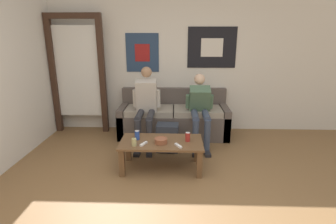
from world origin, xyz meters
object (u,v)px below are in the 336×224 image
person_seated_adult (146,104)px  couch (174,119)px  backpack (167,138)px  game_controller_near_left (178,146)px  drink_can_blue (137,135)px  person_seated_teen (200,107)px  game_controller_near_right (144,144)px  drink_can_red (188,137)px  coffee_table (161,146)px  ceramic_bowl (161,140)px  pillar_candle (134,142)px

person_seated_adult → couch: bearing=41.4°
backpack → game_controller_near_left: backpack is taller
couch → backpack: couch is taller
drink_can_blue → couch: bearing=68.6°
person_seated_teen → drink_can_blue: bearing=-137.2°
couch → backpack: (-0.09, -0.71, -0.09)m
person_seated_adult → game_controller_near_left: person_seated_adult is taller
drink_can_blue → game_controller_near_right: size_ratio=0.86×
game_controller_near_left → person_seated_adult: bearing=116.8°
drink_can_red → game_controller_near_right: (-0.58, -0.14, -0.05)m
coffee_table → ceramic_bowl: size_ratio=6.35×
game_controller_near_right → person_seated_adult: bearing=94.7°
person_seated_adult → game_controller_near_left: 1.22m
couch → ceramic_bowl: (-0.15, -1.36, 0.15)m
game_controller_near_left → couch: bearing=93.1°
couch → pillar_candle: bearing=-108.7°
pillar_candle → backpack: bearing=61.5°
drink_can_blue → game_controller_near_right: 0.22m
ceramic_bowl → game_controller_near_left: bearing=-23.8°
backpack → coffee_table: bearing=-95.9°
drink_can_red → game_controller_near_right: bearing=-166.5°
couch → pillar_candle: 1.54m
person_seated_adult → backpack: bearing=-39.5°
couch → game_controller_near_right: couch is taller
ceramic_bowl → drink_can_red: bearing=12.7°
couch → person_seated_teen: person_seated_teen is taller
person_seated_adult → game_controller_near_left: (0.54, -1.06, -0.27)m
couch → game_controller_near_left: (0.08, -1.46, 0.12)m
person_seated_teen → person_seated_adult: bearing=-178.6°
coffee_table → person_seated_adult: size_ratio=0.87×
person_seated_adult → drink_can_red: size_ratio=10.30×
game_controller_near_left → drink_can_blue: bearing=158.3°
couch → person_seated_teen: (0.44, -0.38, 0.34)m
ceramic_bowl → couch: bearing=83.7°
couch → pillar_candle: size_ratio=17.62×
coffee_table → person_seated_teen: bearing=57.1°
drink_can_blue → drink_can_red: (0.69, -0.04, 0.00)m
drink_can_blue → pillar_candle: bearing=-92.4°
person_seated_adult → game_controller_near_right: 1.06m
drink_can_red → drink_can_blue: bearing=176.5°
backpack → pillar_candle: bearing=-118.5°
pillar_candle → drink_can_red: (0.70, 0.17, 0.01)m
drink_can_blue → game_controller_near_left: 0.61m
backpack → person_seated_teen: bearing=31.7°
coffee_table → couch: bearing=83.5°
couch → game_controller_near_left: size_ratio=13.75×
ceramic_bowl → drink_can_blue: drink_can_blue is taller
pillar_candle → person_seated_teen: bearing=48.9°
person_seated_adult → pillar_candle: bearing=-92.0°
coffee_table → game_controller_near_right: size_ratio=7.70×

